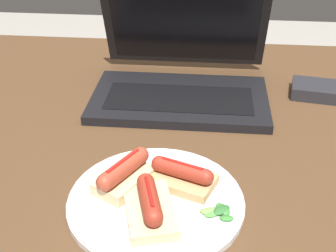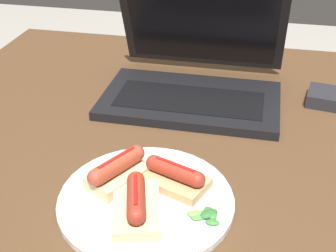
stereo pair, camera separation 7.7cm
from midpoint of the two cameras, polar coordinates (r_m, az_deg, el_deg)
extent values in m
cube|color=#4C331E|center=(0.91, -1.76, -0.60)|extent=(1.06, 0.87, 0.04)
cylinder|color=#4C331E|center=(1.45, 18.11, -7.20)|extent=(0.04, 0.04, 0.73)
cylinder|color=#4C331E|center=(1.51, -16.93, -5.27)|extent=(0.04, 0.04, 0.73)
cube|color=black|center=(0.96, -0.87, 3.20)|extent=(0.36, 0.21, 0.02)
cube|color=black|center=(0.94, -0.96, 3.35)|extent=(0.29, 0.12, 0.00)
cube|color=black|center=(1.05, -0.06, 11.89)|extent=(0.36, 0.08, 0.19)
cube|color=black|center=(1.04, -0.08, 11.89)|extent=(0.32, 0.07, 0.17)
cylinder|color=silver|center=(0.70, -4.68, -9.35)|extent=(0.26, 0.26, 0.01)
torus|color=silver|center=(0.69, -4.70, -8.90)|extent=(0.26, 0.26, 0.01)
cube|color=#D6B784|center=(0.66, -5.61, -10.41)|extent=(0.09, 0.13, 0.02)
cylinder|color=maroon|center=(0.65, -5.70, -8.98)|extent=(0.05, 0.08, 0.03)
sphere|color=maroon|center=(0.68, -6.01, -6.94)|extent=(0.03, 0.03, 0.03)
sphere|color=maroon|center=(0.62, -5.36, -11.21)|extent=(0.03, 0.03, 0.03)
cylinder|color=red|center=(0.64, -5.76, -8.09)|extent=(0.02, 0.06, 0.01)
cube|color=tan|center=(0.72, -1.38, -6.77)|extent=(0.11, 0.09, 0.01)
cylinder|color=maroon|center=(0.71, -1.40, -5.52)|extent=(0.08, 0.05, 0.02)
sphere|color=maroon|center=(0.69, 1.45, -6.37)|extent=(0.02, 0.02, 0.02)
sphere|color=maroon|center=(0.72, -4.13, -4.69)|extent=(0.02, 0.02, 0.02)
cylinder|color=red|center=(0.70, -1.42, -4.71)|extent=(0.06, 0.03, 0.01)
cube|color=#D6B784|center=(0.72, -8.44, -6.70)|extent=(0.09, 0.11, 0.02)
cylinder|color=#9E3D28|center=(0.71, -8.59, -5.22)|extent=(0.06, 0.09, 0.03)
sphere|color=#9E3D28|center=(0.68, -10.95, -6.89)|extent=(0.03, 0.03, 0.03)
sphere|color=#9E3D28|center=(0.73, -6.39, -3.64)|extent=(0.03, 0.03, 0.03)
cylinder|color=red|center=(0.70, -8.67, -4.35)|extent=(0.04, 0.06, 0.00)
ellipsoid|color=#387A33|center=(0.66, 3.82, -11.28)|extent=(0.02, 0.01, 0.01)
ellipsoid|color=#387A33|center=(0.67, 3.41, -10.21)|extent=(0.03, 0.03, 0.01)
ellipsoid|color=#2D662D|center=(0.67, 3.24, -10.33)|extent=(0.03, 0.03, 0.01)
ellipsoid|color=#709E4C|center=(0.67, 1.69, -10.40)|extent=(0.02, 0.02, 0.01)
ellipsoid|color=#709E4C|center=(0.67, 1.38, -10.58)|extent=(0.02, 0.02, 0.01)
ellipsoid|color=#4C8E3D|center=(0.67, 2.19, -10.59)|extent=(0.03, 0.03, 0.01)
cube|color=#232328|center=(1.02, 15.52, 4.19)|extent=(0.11, 0.09, 0.03)
camera|label=1|loc=(0.04, -92.86, -1.73)|focal=50.00mm
camera|label=2|loc=(0.04, 87.14, 1.73)|focal=50.00mm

